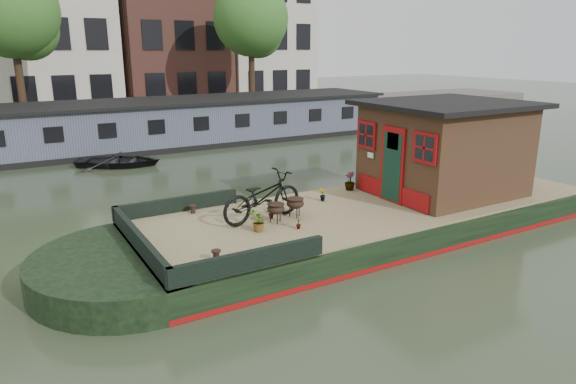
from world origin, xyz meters
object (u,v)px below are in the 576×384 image
dinghy (118,158)px  cabin (444,147)px  potted_plant_a (271,210)px  brazier_rear (295,208)px  bicycle (262,197)px  brazier_front (276,213)px

dinghy → cabin: bearing=-122.1°
potted_plant_a → brazier_rear: bearing=-16.7°
bicycle → brazier_front: bicycle is taller
brazier_rear → dinghy: (-1.66, 10.45, -0.55)m
bicycle → brazier_front: bearing=-160.1°
cabin → dinghy: (-6.15, 10.62, -1.55)m
brazier_rear → dinghy: size_ratio=0.14×
bicycle → potted_plant_a: bearing=-107.9°
bicycle → dinghy: bearing=-3.4°
brazier_front → cabin: bearing=-0.6°
cabin → potted_plant_a: (-5.03, 0.34, -1.02)m
potted_plant_a → brazier_rear: 0.57m
bicycle → brazier_rear: bearing=-113.3°
cabin → brazier_rear: bearing=177.8°
cabin → bicycle: cabin is taller
bicycle → potted_plant_a: 0.40m
cabin → bicycle: (-5.23, 0.37, -0.68)m
bicycle → dinghy: bicycle is taller
cabin → potted_plant_a: cabin is taller
cabin → brazier_front: cabin is taller
bicycle → brazier_front: (0.17, -0.32, -0.32)m
bicycle → potted_plant_a: size_ratio=5.10×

